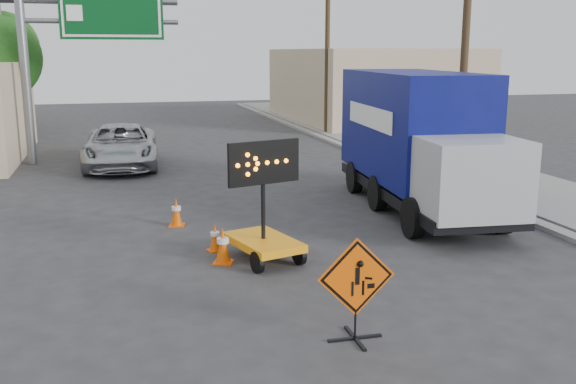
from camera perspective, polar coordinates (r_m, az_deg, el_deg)
name	(u,v)px	position (r m, az deg, el deg)	size (l,w,h in m)	color
ground	(335,327)	(10.80, 4.16, -11.85)	(100.00, 100.00, 0.00)	#2D2D30
curb_right	(378,160)	(26.81, 7.99, 2.87)	(0.40, 60.00, 0.12)	gray
sidewalk_right	(428,157)	(27.80, 12.36, 3.07)	(4.00, 60.00, 0.15)	gray
building_right_far	(370,85)	(42.58, 7.29, 9.39)	(10.00, 14.00, 4.60)	#BEAC89
highway_gantry	(78,35)	(27.25, -18.18, 13.12)	(6.18, 0.38, 6.90)	slate
utility_pole_near	(465,44)	(22.36, 15.47, 12.59)	(1.80, 0.26, 9.00)	#422F1C
utility_pole_far	(327,47)	(35.15, 3.52, 12.75)	(1.80, 0.26, 9.00)	#422F1C
tree_left_far	(1,49)	(39.67, -24.12, 11.55)	(4.10, 4.10, 6.66)	#422F1C
construction_sign	(356,287)	(10.05, 6.08, -8.36)	(1.25, 0.89, 1.66)	black
arrow_board	(263,234)	(13.81, -2.20, -3.74)	(1.62, 2.07, 2.62)	orange
pickup_truck	(121,146)	(25.97, -14.64, 3.98)	(2.73, 5.91, 1.64)	#B0B2B7
box_truck	(418,149)	(18.48, 11.47, 3.81)	(3.20, 8.35, 3.87)	black
cone_a	(223,245)	(13.74, -5.81, -4.74)	(0.52, 0.52, 0.79)	#E65204
cone_b	(215,237)	(14.63, -6.51, -4.03)	(0.40, 0.40, 0.63)	#E65204
cone_c	(176,212)	(16.83, -9.89, -1.77)	(0.46, 0.46, 0.74)	#E65204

